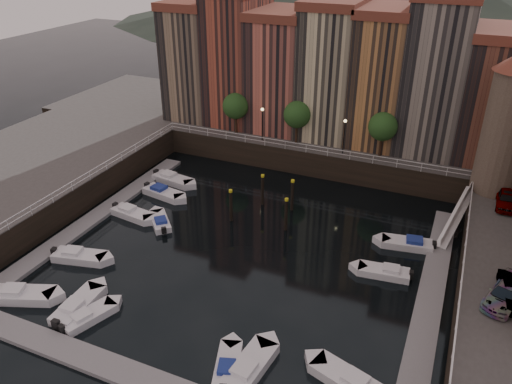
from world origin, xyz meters
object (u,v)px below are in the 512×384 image
at_px(gangway, 457,215).
at_px(mooring_pilings, 268,202).
at_px(car_a, 507,200).
at_px(boat_left_2, 132,213).
at_px(boat_left_0, 21,295).
at_px(boat_left_1, 79,256).
at_px(corner_tower, 511,121).
at_px(car_c, 505,296).

relative_size(gangway, mooring_pilings, 1.40).
relative_size(gangway, car_a, 1.88).
bearing_deg(boat_left_2, mooring_pilings, 31.77).
bearing_deg(car_a, gangway, -161.88).
height_order(boat_left_0, boat_left_1, boat_left_0).
distance_m(gangway, boat_left_2, 31.79).
height_order(boat_left_2, car_a, car_a).
relative_size(corner_tower, car_a, 3.12).
relative_size(gangway, boat_left_2, 1.69).
relative_size(mooring_pilings, boat_left_0, 1.11).
distance_m(corner_tower, mooring_pilings, 23.87).
height_order(gangway, car_c, car_c).
height_order(mooring_pilings, boat_left_2, mooring_pilings).
height_order(mooring_pilings, boat_left_1, mooring_pilings).
bearing_deg(mooring_pilings, boat_left_1, -131.96).
relative_size(boat_left_2, car_a, 1.11).
height_order(gangway, mooring_pilings, gangway).
xyz_separation_m(car_a, car_c, (-0.20, -14.77, -0.08)).
bearing_deg(gangway, car_a, 17.88).
bearing_deg(gangway, boat_left_2, -161.61).
bearing_deg(car_c, boat_left_0, -143.08).
bearing_deg(boat_left_1, gangway, 17.84).
relative_size(corner_tower, mooring_pilings, 2.32).
height_order(gangway, boat_left_1, gangway).
xyz_separation_m(corner_tower, car_a, (1.02, -3.24, -6.44)).
distance_m(corner_tower, car_c, 19.17).
xyz_separation_m(boat_left_1, car_c, (33.62, 4.57, 3.29)).
xyz_separation_m(gangway, boat_left_1, (-29.90, -18.08, -1.53)).
xyz_separation_m(corner_tower, car_c, (0.82, -18.01, -6.52)).
xyz_separation_m(boat_left_0, car_a, (34.32, 25.31, 3.34)).
height_order(boat_left_0, car_c, car_c).
relative_size(boat_left_1, car_c, 1.10).
bearing_deg(boat_left_1, car_c, -5.58).
distance_m(mooring_pilings, boat_left_2, 13.85).
xyz_separation_m(mooring_pilings, car_c, (21.27, -9.16, 2.02)).
bearing_deg(car_a, car_c, -90.53).
bearing_deg(car_c, boat_left_1, -152.51).
distance_m(boat_left_0, car_c, 35.86).
distance_m(mooring_pilings, car_a, 22.29).
distance_m(boat_left_1, boat_left_2, 8.07).
bearing_deg(boat_left_2, boat_left_1, -80.82).
height_order(boat_left_1, car_a, car_a).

